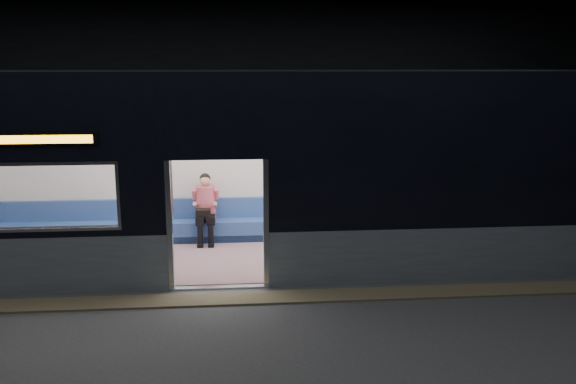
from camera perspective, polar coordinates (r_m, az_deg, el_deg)
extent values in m
cube|color=#47494C|center=(8.79, -6.56, -11.38)|extent=(24.00, 14.00, 0.01)
cube|color=black|center=(15.09, -6.16, 8.19)|extent=(24.00, 0.04, 5.00)
cube|color=#8C7F59|center=(9.29, -6.48, -9.93)|extent=(22.80, 0.50, 0.03)
cube|color=#919EAD|center=(10.65, 20.72, -5.30)|extent=(8.30, 0.12, 0.90)
cube|color=black|center=(10.32, 21.37, 3.24)|extent=(8.30, 0.12, 2.30)
cube|color=black|center=(9.18, -6.79, 6.61)|extent=(1.40, 0.12, 1.15)
cube|color=#B7BABC|center=(9.51, -11.02, -3.15)|extent=(0.08, 0.14, 2.05)
cube|color=#B7BABC|center=(9.47, -2.07, -3.00)|extent=(0.08, 0.14, 2.05)
cube|color=black|center=(9.52, -21.73, 4.61)|extent=(1.50, 0.04, 0.18)
cube|color=#FFA717|center=(9.51, -21.74, 4.61)|extent=(1.34, 0.03, 0.12)
cube|color=silver|center=(12.16, -6.30, 3.04)|extent=(18.00, 0.12, 3.20)
cube|color=black|center=(10.58, -6.66, 10.83)|extent=(18.00, 3.00, 0.15)
cube|color=gray|center=(11.12, -6.26, -6.18)|extent=(17.76, 2.76, 0.04)
cube|color=silver|center=(10.64, -6.54, 5.84)|extent=(17.76, 2.76, 0.10)
cube|color=#314A8F|center=(12.13, -6.19, -3.53)|extent=(11.00, 0.48, 0.41)
cube|color=#314A8F|center=(12.22, -6.21, -1.46)|extent=(11.00, 0.10, 0.40)
cube|color=#78585A|center=(10.63, -24.61, -6.81)|extent=(4.40, 0.48, 0.41)
cube|color=#78585A|center=(10.46, 12.09, -6.26)|extent=(4.40, 0.48, 0.41)
cylinder|color=silver|center=(9.80, -12.10, -1.88)|extent=(0.04, 0.04, 2.26)
cylinder|color=silver|center=(11.99, -10.83, 0.68)|extent=(0.04, 0.04, 2.26)
cylinder|color=silver|center=(9.74, -0.94, -1.68)|extent=(0.04, 0.04, 2.26)
cylinder|color=silver|center=(11.95, -1.72, 0.85)|extent=(0.04, 0.04, 2.26)
cylinder|color=silver|center=(11.76, -6.37, 4.46)|extent=(11.00, 0.03, 0.03)
cube|color=black|center=(11.87, -8.20, -2.53)|extent=(0.16, 0.45, 0.15)
cube|color=black|center=(11.86, -7.23, -2.51)|extent=(0.16, 0.45, 0.15)
cylinder|color=black|center=(11.74, -8.22, -4.06)|extent=(0.11, 0.11, 0.43)
cylinder|color=black|center=(11.73, -7.23, -4.05)|extent=(0.11, 0.11, 0.43)
cube|color=#DE606C|center=(12.04, -7.68, -2.21)|extent=(0.38, 0.21, 0.19)
cylinder|color=#DE606C|center=(11.99, -7.72, -0.62)|extent=(0.42, 0.42, 0.50)
sphere|color=tan|center=(11.90, -7.77, 1.03)|extent=(0.20, 0.20, 0.20)
sphere|color=black|center=(11.93, -7.77, 1.25)|extent=(0.21, 0.21, 0.21)
cube|color=black|center=(11.76, -7.93, -1.92)|extent=(0.35, 0.33, 0.14)
cube|color=white|center=(12.98, 16.37, 2.70)|extent=(1.05, 0.03, 0.68)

